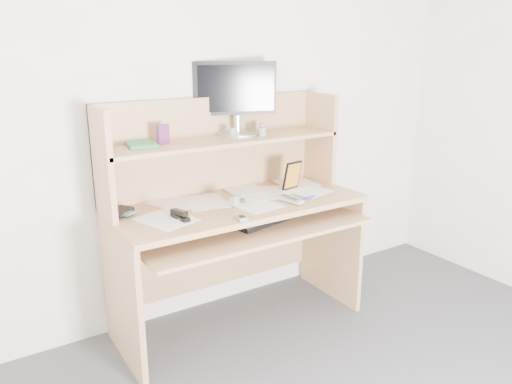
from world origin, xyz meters
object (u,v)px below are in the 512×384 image
desk (231,208)px  monitor (236,96)px  game_case (292,175)px  keyboard (268,217)px  tv_remote (290,199)px

desk → monitor: bearing=51.0°
game_case → monitor: size_ratio=0.37×
monitor → keyboard: bearing=-70.1°
desk → tv_remote: bearing=-43.3°
desk → monitor: 0.64m
keyboard → game_case: game_case is taller
keyboard → monitor: 0.72m
tv_remote → monitor: bearing=93.8°
game_case → monitor: 0.57m
tv_remote → monitor: 0.67m
keyboard → monitor: bearing=78.8°
keyboard → game_case: bearing=15.5°
tv_remote → game_case: size_ratio=1.01×
game_case → keyboard: bearing=-162.7°
keyboard → monitor: monitor is taller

